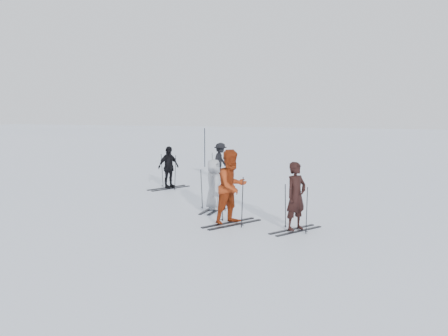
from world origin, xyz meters
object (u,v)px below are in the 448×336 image
skier_near_dark (296,197)px  skier_uphill_left (169,168)px  skier_uphill_far (220,161)px  skier_grey (214,185)px  skier_red (232,188)px  piste_marker (205,147)px

skier_near_dark → skier_uphill_left: 7.60m
skier_near_dark → skier_uphill_far: bearing=63.8°
skier_near_dark → skier_uphill_left: (-5.74, 4.97, -0.06)m
skier_grey → skier_uphill_left: size_ratio=0.95×
skier_uphill_left → skier_uphill_far: bearing=7.8°
skier_near_dark → skier_red: skier_red is taller
skier_red → skier_uphill_far: size_ratio=1.27×
skier_uphill_far → piste_marker: size_ratio=0.77×
skier_red → skier_uphill_far: (-2.94, 7.73, -0.21)m
skier_near_dark → skier_red: size_ratio=0.87×
piste_marker → skier_uphill_left: bearing=-80.8°
skier_grey → skier_uphill_far: skier_uphill_far is taller
skier_uphill_far → piste_marker: piste_marker is taller
skier_red → skier_uphill_far: skier_red is taller
skier_red → skier_uphill_left: skier_red is taller
skier_uphill_far → skier_near_dark: bearing=-148.2°
skier_red → skier_uphill_far: bearing=52.6°
skier_red → skier_uphill_far: 8.27m
skier_grey → skier_uphill_left: skier_uphill_left is taller
skier_red → skier_grey: (-1.08, 1.62, -0.23)m
skier_red → skier_grey: 1.96m
skier_uphill_left → piste_marker: (-1.12, 6.90, 0.21)m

